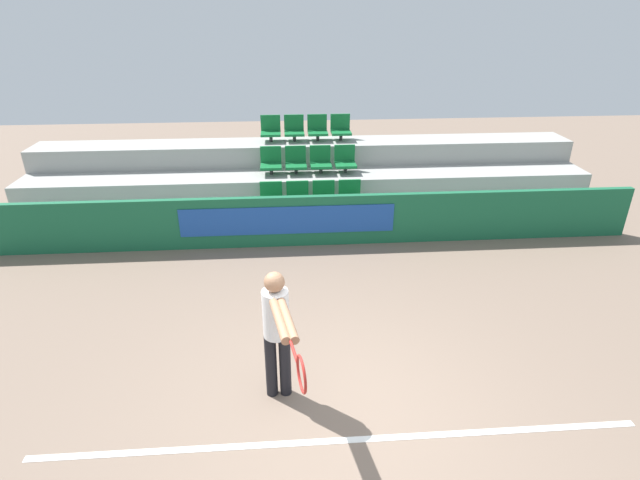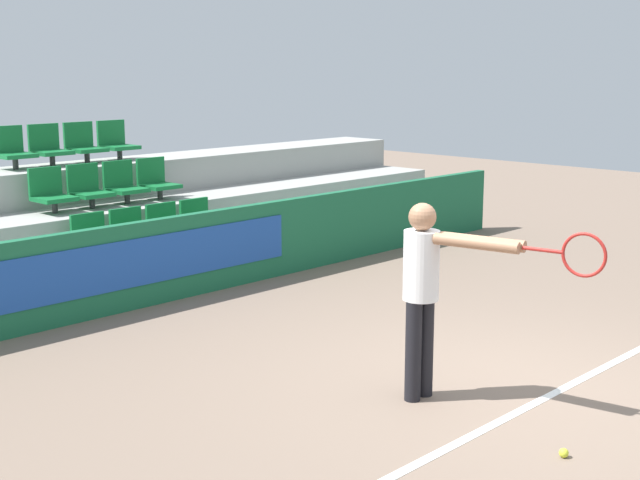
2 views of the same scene
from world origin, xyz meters
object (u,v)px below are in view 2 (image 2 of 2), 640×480
stadium_chair_7 (156,181)px  stadium_chair_5 (88,188)px  stadium_chair_2 (167,228)px  tennis_ball (564,453)px  stadium_chair_6 (123,184)px  stadium_chair_10 (84,145)px  stadium_chair_8 (12,150)px  stadium_chair_3 (200,223)px  stadium_chair_11 (116,142)px  stadium_chair_9 (49,147)px  stadium_chair_4 (51,193)px  tennis_player (431,282)px  stadium_chair_0 (94,240)px  stadium_chair_1 (132,234)px

stadium_chair_7 → stadium_chair_5: bearing=180.0°
stadium_chair_2 → tennis_ball: 6.04m
stadium_chair_2 → stadium_chair_6: bearing=90.0°
stadium_chair_7 → stadium_chair_10: bearing=119.5°
stadium_chair_8 → stadium_chair_6: bearing=-41.5°
stadium_chair_6 → stadium_chair_10: bearing=90.0°
stadium_chair_3 → stadium_chair_11: (0.00, 1.79, 0.89)m
stadium_chair_6 → stadium_chair_9: 1.12m
stadium_chair_3 → stadium_chair_8: 2.51m
stadium_chair_7 → stadium_chair_8: size_ratio=1.00×
stadium_chair_4 → stadium_chair_9: size_ratio=1.00×
stadium_chair_6 → stadium_chair_8: stadium_chair_8 is taller
stadium_chair_3 → stadium_chair_5: size_ratio=1.00×
stadium_chair_3 → tennis_player: bearing=-106.6°
stadium_chair_0 → stadium_chair_3: bearing=0.0°
stadium_chair_5 → stadium_chair_10: size_ratio=1.00×
tennis_ball → stadium_chair_6: bearing=81.0°
stadium_chair_2 → stadium_chair_5: size_ratio=1.00×
stadium_chair_2 → stadium_chair_4: stadium_chair_4 is taller
tennis_ball → stadium_chair_9: bearing=85.8°
stadium_chair_7 → stadium_chair_11: bearing=90.0°
stadium_chair_10 → stadium_chair_11: (0.50, 0.00, 0.00)m
stadium_chair_0 → stadium_chair_1: same height
stadium_chair_0 → stadium_chair_3: size_ratio=1.00×
stadium_chair_5 → stadium_chair_9: stadium_chair_9 is taller
stadium_chair_6 → stadium_chair_9: size_ratio=1.00×
stadium_chair_3 → stadium_chair_10: bearing=105.8°
stadium_chair_2 → stadium_chair_9: bearing=105.8°
stadium_chair_2 → stadium_chair_8: stadium_chair_8 is taller
stadium_chair_9 → tennis_ball: stadium_chair_9 is taller
stadium_chair_5 → stadium_chair_11: 1.42m
stadium_chair_9 → tennis_ball: size_ratio=8.04×
stadium_chair_2 → stadium_chair_8: bearing=119.5°
stadium_chair_3 → stadium_chair_6: 1.12m
stadium_chair_2 → stadium_chair_7: size_ratio=1.00×
tennis_ball → stadium_chair_4: bearing=89.4°
tennis_player → tennis_ball: (-0.21, -1.31, -0.94)m
stadium_chair_7 → stadium_chair_0: bearing=-149.5°
tennis_ball → stadium_chair_7: bearing=76.9°
stadium_chair_6 → stadium_chair_7: (0.50, 0.00, 0.00)m
stadium_chair_2 → stadium_chair_1: bearing=180.0°
stadium_chair_2 → stadium_chair_5: stadium_chair_5 is taller
stadium_chair_5 → tennis_player: (-0.36, -5.49, -0.16)m
stadium_chair_5 → stadium_chair_10: (0.50, 0.89, 0.45)m
stadium_chair_1 → stadium_chair_8: (-0.50, 1.79, 0.89)m
stadium_chair_4 → stadium_chair_8: 1.00m
stadium_chair_8 → tennis_ball: (-0.07, -7.70, -1.54)m
stadium_chair_4 → tennis_player: size_ratio=0.34×
stadium_chair_8 → stadium_chair_0: bearing=-90.0°
tennis_player → stadium_chair_3: bearing=63.1°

